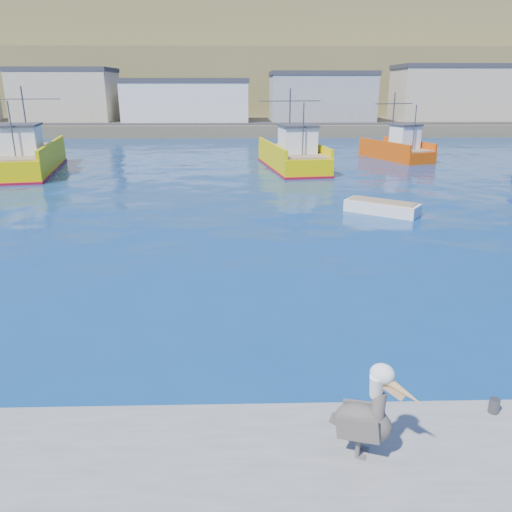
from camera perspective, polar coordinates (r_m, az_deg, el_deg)
The scene contains 8 objects.
ground at distance 13.33m, azimuth 6.71°, elevation -10.61°, with size 260.00×260.00×0.00m, color navy.
dock_bollards at distance 10.28m, azimuth 13.02°, elevation -16.54°, with size 36.20×0.20×0.30m.
far_shore at distance 120.73m, azimuth -0.68°, elevation 19.93°, with size 200.00×81.00×24.00m.
trawler_yellow_a at distance 44.56m, azimuth -24.74°, elevation 10.11°, with size 6.48×13.12×6.68m.
trawler_yellow_b at distance 42.56m, azimuth 4.24°, elevation 11.30°, with size 5.47×11.50×6.48m.
boat_orange at distance 49.88m, azimuth 15.88°, elevation 11.74°, with size 5.60×8.47×6.03m.
skiff_mid at distance 27.97m, azimuth 14.19°, elevation 5.29°, with size 3.97×3.41×0.85m.
pelican at distance 8.99m, azimuth 12.50°, elevation -17.41°, with size 1.42×0.95×1.81m.
Camera 1 is at (-1.84, -11.49, 6.51)m, focal length 35.00 mm.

